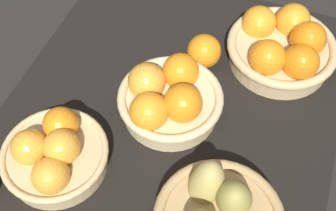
{
  "coord_description": "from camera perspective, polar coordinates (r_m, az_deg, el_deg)",
  "views": [
    {
      "loc": [
        52.85,
        18.51,
        82.72
      ],
      "look_at": [
        2.32,
        -0.02,
        7.0
      ],
      "focal_mm": 46.7,
      "sensor_mm": 36.0,
      "label": 1
    }
  ],
  "objects": [
    {
      "name": "market_tray",
      "position": [
        0.99,
        0.47,
        -0.82
      ],
      "size": [
        84.0,
        72.0,
        3.0
      ],
      "primitive_type": "cube",
      "color": "black",
      "rests_on": "ground"
    },
    {
      "name": "basket_far_left",
      "position": [
        1.06,
        14.72,
        7.41
      ],
      "size": [
        25.67,
        25.67,
        11.87
      ],
      "color": "tan",
      "rests_on": "market_tray"
    },
    {
      "name": "basket_center",
      "position": [
        0.93,
        0.11,
        0.95
      ],
      "size": [
        22.75,
        22.75,
        11.65
      ],
      "color": "#D3BC8C",
      "rests_on": "market_tray"
    },
    {
      "name": "basket_near_right",
      "position": [
        0.89,
        -14.65,
        -6.13
      ],
      "size": [
        21.41,
        21.41,
        10.7
      ],
      "color": "tan",
      "rests_on": "market_tray"
    },
    {
      "name": "loose_orange_back_gap",
      "position": [
        1.03,
        4.73,
        7.06
      ],
      "size": [
        8.1,
        8.1,
        8.1
      ],
      "primitive_type": "sphere",
      "color": "orange",
      "rests_on": "market_tray"
    }
  ]
}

